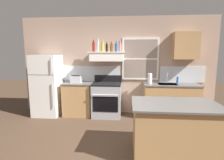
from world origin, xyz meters
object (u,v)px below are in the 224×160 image
object	(u,v)px
dish_soap_bottle	(178,80)
bottle_clear_tall	(98,46)
bottle_champagne_gold_foil	(103,47)
bottle_amber_wine	(112,47)
bottle_red_label_wine	(94,47)
bottle_balsamic_dark	(107,48)
toaster	(76,79)
kitchen_island	(174,130)
stove_range	(107,99)
refrigerator	(47,85)
paper_towel_roll	(150,79)
bottle_blue_liqueur	(116,47)
bottle_rose_pink	(120,47)

from	to	relation	value
dish_soap_bottle	bottle_clear_tall	bearing A→B (deg)	-178.57
bottle_champagne_gold_foil	bottle_amber_wine	size ratio (longest dim) A/B	1.18
bottle_red_label_wine	bottle_balsamic_dark	size ratio (longest dim) A/B	1.29
toaster	kitchen_island	world-z (taller)	toaster
stove_range	bottle_amber_wine	bearing A→B (deg)	48.80
refrigerator	paper_towel_roll	distance (m)	2.80
bottle_blue_liqueur	bottle_red_label_wine	bearing A→B (deg)	-176.78
paper_towel_roll	stove_range	bearing A→B (deg)	-178.12
bottle_balsamic_dark	bottle_blue_liqueur	distance (m)	0.25
stove_range	paper_towel_roll	distance (m)	1.28
bottle_red_label_wine	bottle_amber_wine	xyz separation A→B (m)	(0.47, 0.05, -0.02)
bottle_blue_liqueur	bottle_amber_wine	bearing A→B (deg)	174.79
toaster	bottle_balsamic_dark	size ratio (longest dim) A/B	1.21
kitchen_island	bottle_red_label_wine	bearing A→B (deg)	131.47
bottle_red_label_wine	bottle_rose_pink	xyz separation A→B (m)	(0.70, 0.05, -0.01)
stove_range	kitchen_island	world-z (taller)	stove_range
bottle_rose_pink	kitchen_island	world-z (taller)	bottle_rose_pink
bottle_amber_wine	bottle_rose_pink	xyz separation A→B (m)	(0.23, 0.00, 0.01)
bottle_clear_tall	bottle_champagne_gold_foil	size ratio (longest dim) A/B	1.09
bottle_blue_liqueur	bottle_rose_pink	distance (m)	0.11
stove_range	dish_soap_bottle	bearing A→B (deg)	4.18
bottle_champagne_gold_foil	bottle_rose_pink	xyz separation A→B (m)	(0.46, 0.08, -0.01)
bottle_clear_tall	kitchen_island	size ratio (longest dim) A/B	0.25
bottle_blue_liqueur	kitchen_island	bearing A→B (deg)	-60.69
stove_range	dish_soap_bottle	xyz separation A→B (m)	(1.88, 0.14, 0.54)
bottle_champagne_gold_foil	bottle_clear_tall	bearing A→B (deg)	167.15
paper_towel_roll	bottle_balsamic_dark	bearing A→B (deg)	177.95
refrigerator	bottle_champagne_gold_foil	world-z (taller)	bottle_champagne_gold_foil
bottle_champagne_gold_foil	bottle_rose_pink	bearing A→B (deg)	10.06
paper_towel_roll	kitchen_island	size ratio (longest dim) A/B	0.19
stove_range	bottle_champagne_gold_foil	xyz separation A→B (m)	(-0.11, 0.06, 1.41)
bottle_clear_tall	bottle_champagne_gold_foil	xyz separation A→B (m)	(0.13, -0.03, -0.01)
dish_soap_bottle	kitchen_island	world-z (taller)	dish_soap_bottle
bottle_amber_wine	dish_soap_bottle	world-z (taller)	bottle_amber_wine
bottle_rose_pink	paper_towel_roll	size ratio (longest dim) A/B	1.09
refrigerator	bottle_balsamic_dark	size ratio (longest dim) A/B	6.78
bottle_clear_tall	bottle_champagne_gold_foil	bearing A→B (deg)	-12.85
bottle_red_label_wine	kitchen_island	world-z (taller)	bottle_red_label_wine
bottle_balsamic_dark	bottle_amber_wine	world-z (taller)	bottle_amber_wine
bottle_balsamic_dark	bottle_clear_tall	bearing A→B (deg)	178.59
stove_range	paper_towel_roll	size ratio (longest dim) A/B	4.04
bottle_champagne_gold_foil	dish_soap_bottle	distance (m)	2.18
bottle_balsamic_dark	dish_soap_bottle	bearing A→B (deg)	1.79
bottle_rose_pink	refrigerator	bearing A→B (deg)	-175.44
refrigerator	bottle_champagne_gold_foil	bearing A→B (deg)	2.90
refrigerator	bottle_rose_pink	distance (m)	2.26
toaster	bottle_clear_tall	size ratio (longest dim) A/B	0.86
dish_soap_bottle	bottle_balsamic_dark	bearing A→B (deg)	-178.21
paper_towel_roll	dish_soap_bottle	size ratio (longest dim) A/B	1.50
bottle_blue_liqueur	toaster	bearing A→B (deg)	-174.21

